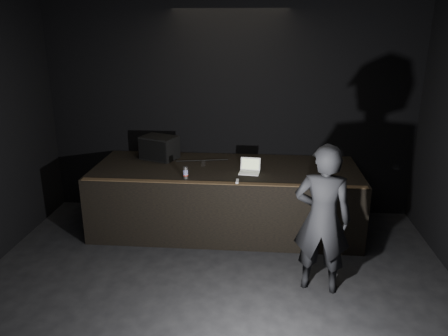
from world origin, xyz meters
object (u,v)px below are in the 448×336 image
laptop (250,169)px  person (322,219)px  beer_can (186,173)px  stage_monitor (159,148)px  stage_riser (226,198)px

laptop → person: person is taller
beer_can → person: size_ratio=0.09×
stage_monitor → laptop: stage_monitor is taller
stage_monitor → laptop: (1.47, -0.57, -0.13)m
laptop → beer_can: (-0.89, -0.35, 0.03)m
stage_riser → laptop: 0.69m
stage_monitor → laptop: 1.58m
laptop → person: size_ratio=0.17×
laptop → beer_can: size_ratio=1.87×
laptop → person: bearing=-50.8°
stage_monitor → beer_can: 1.09m
stage_riser → person: 2.04m
beer_can → laptop: bearing=21.2°
stage_monitor → person: (2.36, -1.93, -0.27)m
stage_monitor → beer_can: size_ratio=3.85×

